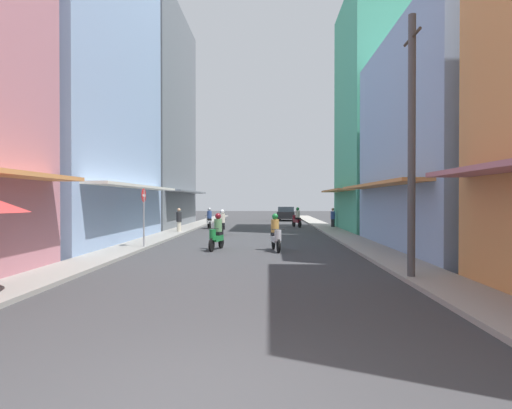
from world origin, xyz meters
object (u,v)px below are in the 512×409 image
Objects in this scene: pedestrian_far at (179,221)px; pedestrian_midway at (333,218)px; motorbike_green at (217,234)px; street_sign_no_entry at (144,210)px; parked_car at (286,213)px; utility_pole at (412,145)px; motorbike_maroon at (297,218)px; motorbike_black at (222,224)px; motorbike_silver at (276,234)px; motorbike_white at (209,219)px.

pedestrian_far is 11.75m from pedestrian_midway.
street_sign_no_entry is at bearing 177.74° from motorbike_green.
parked_car is 32.91m from utility_pole.
utility_pole reaches higher than pedestrian_far.
utility_pole is at bearing -85.91° from motorbike_maroon.
pedestrian_midway is (7.09, 13.99, 0.06)m from motorbike_green.
street_sign_no_entry is (-10.29, -13.87, 0.95)m from pedestrian_midway.
motorbike_maroon and motorbike_black have the same top height.
street_sign_no_entry is at bearing 143.29° from utility_pole.
motorbike_silver is 11.11m from pedestrian_far.
parked_car is at bearing 81.06° from motorbike_green.
utility_pole reaches higher than parked_car.
pedestrian_midway is (4.56, 14.29, 0.06)m from motorbike_silver.
motorbike_maroon is at bearing 73.68° from motorbike_green.
motorbike_maroon is at bearing 14.75° from motorbike_white.
motorbike_maroon is at bearing 56.78° from motorbike_black.
motorbike_silver is 1.01× the size of motorbike_white.
pedestrian_far is at bearing 92.25° from street_sign_no_entry.
motorbike_white is at bearing 112.21° from utility_pole.
street_sign_no_entry is (-7.28, -25.85, 0.98)m from parked_car.
motorbike_green is 0.42× the size of parked_car.
motorbike_green is at bearing -116.88° from pedestrian_midway.
motorbike_white is at bearing 73.44° from pedestrian_far.
pedestrian_midway is (3.01, -11.98, 0.03)m from parked_car.
motorbike_maroon and motorbike_white have the same top height.
utility_pole is at bearing -48.26° from motorbike_green.
motorbike_maroon is 2.91m from pedestrian_midway.
utility_pole reaches higher than pedestrian_midway.
street_sign_no_entry is (-7.65, -15.09, 1.01)m from motorbike_maroon.
motorbike_white is 1.10× the size of pedestrian_far.
motorbike_silver is at bearing -93.39° from parked_car.
motorbike_maroon is 0.98× the size of motorbike_green.
parked_car is (4.08, 25.97, 0.04)m from motorbike_green.
motorbike_white is at bearing 99.38° from motorbike_green.
motorbike_silver is 0.26× the size of utility_pole.
pedestrian_far is at bearing 121.29° from utility_pole.
motorbike_green is at bearing -85.43° from motorbike_black.
street_sign_no_entry reaches higher than motorbike_black.
motorbike_silver is at bearing -107.70° from pedestrian_midway.
motorbike_maroon is 10.76m from parked_car.
street_sign_no_entry is (-0.98, -13.33, 1.01)m from motorbike_white.
motorbike_black and motorbike_white have the same top height.
motorbike_maroon is 16.95m from street_sign_no_entry.
motorbike_maroon is (1.92, 15.52, 0.00)m from motorbike_silver.
motorbike_maroon is 0.66× the size of street_sign_no_entry.
street_sign_no_entry is at bearing -87.75° from pedestrian_far.
motorbike_white is at bearing 85.81° from street_sign_no_entry.
motorbike_black reaches higher than pedestrian_midway.
motorbike_black is at bearing -74.74° from motorbike_white.
motorbike_green reaches higher than pedestrian_midway.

